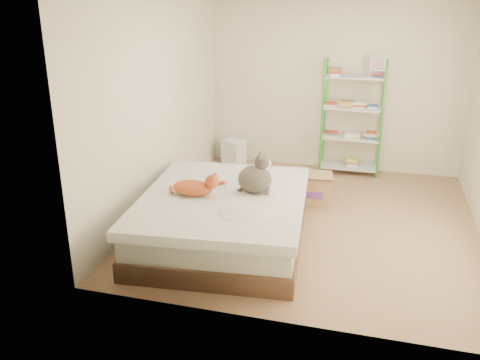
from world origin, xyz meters
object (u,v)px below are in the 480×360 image
(bed, at_px, (224,218))
(orange_cat, at_px, (193,186))
(white_bin, at_px, (234,152))
(shelf_unit, at_px, (353,117))
(grey_cat, at_px, (255,173))
(cardboard_box, at_px, (311,188))

(bed, relative_size, orange_cat, 4.46)
(bed, bearing_deg, white_bin, 98.28)
(bed, relative_size, shelf_unit, 1.32)
(grey_cat, xyz_separation_m, white_bin, (-0.96, 2.51, -0.57))
(orange_cat, height_order, cardboard_box, orange_cat)
(cardboard_box, bearing_deg, white_bin, 132.10)
(orange_cat, bearing_deg, bed, 14.14)
(shelf_unit, bearing_deg, grey_cat, -108.64)
(white_bin, bearing_deg, grey_cat, -69.13)
(bed, height_order, grey_cat, grey_cat)
(bed, distance_m, grey_cat, 0.60)
(grey_cat, height_order, white_bin, grey_cat)
(grey_cat, distance_m, shelf_unit, 2.68)
(orange_cat, bearing_deg, white_bin, 95.17)
(bed, bearing_deg, shelf_unit, 61.25)
(grey_cat, bearing_deg, orange_cat, 102.79)
(grey_cat, bearing_deg, cardboard_box, -29.38)
(grey_cat, bearing_deg, white_bin, 11.69)
(orange_cat, distance_m, cardboard_box, 1.88)
(shelf_unit, relative_size, cardboard_box, 3.04)
(cardboard_box, bearing_deg, grey_cat, -116.02)
(orange_cat, xyz_separation_m, white_bin, (-0.34, 2.76, -0.45))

